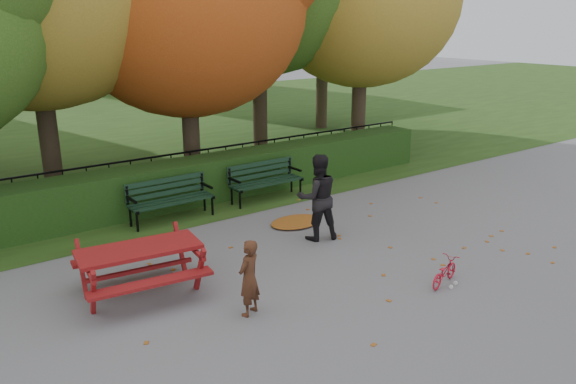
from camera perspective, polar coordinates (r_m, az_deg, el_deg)
ground at (r=9.93m, az=4.31°, el=-7.19°), size 90.00×90.00×0.00m
grass_strip at (r=22.05m, az=-20.03°, el=5.49°), size 90.00×90.00×0.00m
hedge at (r=13.29m, az=-8.28°, el=1.34°), size 13.00×0.90×1.00m
iron_fence at (r=13.97m, az=-9.84°, el=2.20°), size 14.00×0.04×1.02m
bench_left at (r=12.05m, az=-11.93°, el=-0.42°), size 1.80×0.57×0.88m
bench_right at (r=13.16m, az=-2.41°, el=1.44°), size 1.80×0.57×0.88m
picnic_table at (r=8.90m, az=-14.84°, el=-6.48°), size 1.99×1.68×0.89m
leaf_pile at (r=11.72m, az=0.85°, el=-3.03°), size 1.19×0.84×0.08m
leaf_scatter at (r=10.14m, az=3.21°, el=-6.60°), size 9.00×5.70×0.01m
child at (r=8.08m, az=-3.99°, el=-8.69°), size 0.49×0.42×1.14m
adult at (r=10.69m, az=3.02°, el=-0.53°), size 0.98×0.87×1.68m
bicycle at (r=9.42m, az=15.60°, el=-7.80°), size 0.87×0.49×0.43m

